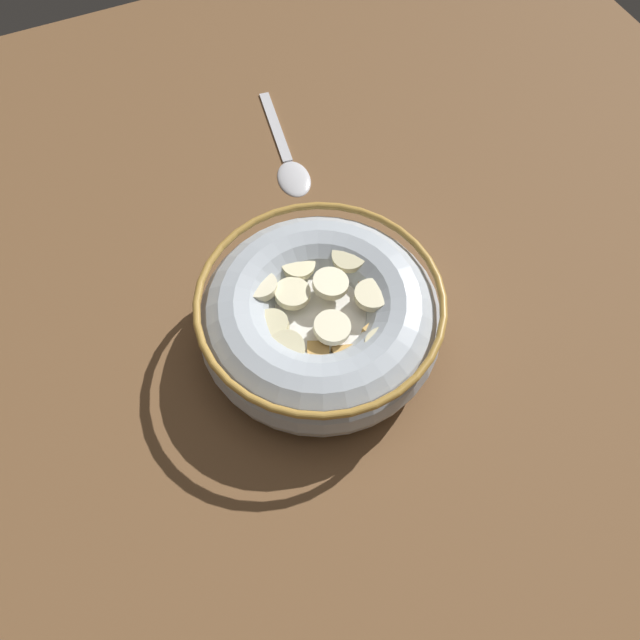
{
  "coord_description": "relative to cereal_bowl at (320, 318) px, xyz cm",
  "views": [
    {
      "loc": [
        -10.77,
        -24.12,
        47.59
      ],
      "look_at": [
        0.0,
        0.0,
        3.0
      ],
      "focal_mm": 36.65,
      "sensor_mm": 36.0,
      "label": 1
    }
  ],
  "objects": [
    {
      "name": "spoon",
      "position": [
        5.16,
        18.96,
        -2.97
      ],
      "size": [
        4.16,
        15.07,
        0.8
      ],
      "color": "silver",
      "rests_on": "ground_plane"
    },
    {
      "name": "ground_plane",
      "position": [
        -0.0,
        0.01,
        -4.32
      ],
      "size": [
        102.06,
        102.06,
        2.0
      ],
      "primitive_type": "cube",
      "color": "brown"
    },
    {
      "name": "cereal_bowl",
      "position": [
        0.0,
        0.0,
        0.0
      ],
      "size": [
        19.29,
        19.29,
        6.18
      ],
      "color": "#B2BCC6",
      "rests_on": "ground_plane"
    }
  ]
}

